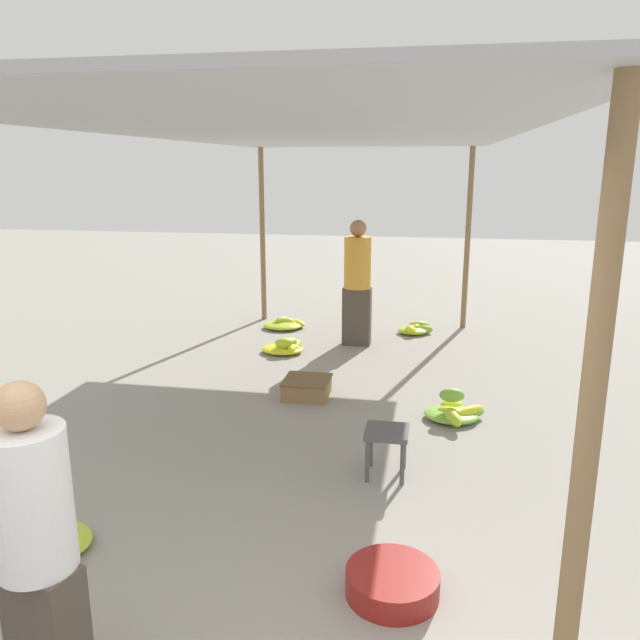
% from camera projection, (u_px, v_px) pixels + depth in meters
% --- Properties ---
extents(canopy_post_front_right, '(0.08, 0.08, 2.68)m').
position_uv_depth(canopy_post_front_right, '(580.00, 505.00, 2.04)').
color(canopy_post_front_right, olive).
rests_on(canopy_post_front_right, ground).
extents(canopy_post_back_left, '(0.08, 0.08, 2.68)m').
position_uv_depth(canopy_post_back_left, '(262.00, 236.00, 9.75)').
color(canopy_post_back_left, olive).
rests_on(canopy_post_back_left, ground).
extents(canopy_post_back_right, '(0.08, 0.08, 2.68)m').
position_uv_depth(canopy_post_back_right, '(468.00, 240.00, 9.21)').
color(canopy_post_back_right, olive).
rests_on(canopy_post_back_right, ground).
extents(canopy_tarp, '(3.54, 7.91, 0.04)m').
position_uv_depth(canopy_tarp, '(317.00, 132.00, 5.57)').
color(canopy_tarp, '#B2B2B7').
rests_on(canopy_tarp, canopy_post_front_left).
extents(vendor_foreground, '(0.42, 0.42, 1.58)m').
position_uv_depth(vendor_foreground, '(37.00, 549.00, 2.67)').
color(vendor_foreground, '#4C4238').
rests_on(vendor_foreground, ground).
extents(stool, '(0.34, 0.34, 0.39)m').
position_uv_depth(stool, '(387.00, 438.00, 4.93)').
color(stool, '#4C4C4C').
rests_on(stool, ground).
extents(basin_black, '(0.55, 0.55, 0.15)m').
position_uv_depth(basin_black, '(392.00, 583.00, 3.60)').
color(basin_black, maroon).
rests_on(basin_black, ground).
extents(banana_pile_left_0, '(0.64, 0.63, 0.16)m').
position_uv_depth(banana_pile_left_0, '(40.00, 544.00, 3.99)').
color(banana_pile_left_0, yellow).
rests_on(banana_pile_left_0, ground).
extents(banana_pile_left_1, '(0.67, 0.56, 0.17)m').
position_uv_depth(banana_pile_left_1, '(284.00, 324.00, 9.49)').
color(banana_pile_left_1, yellow).
rests_on(banana_pile_left_1, ground).
extents(banana_pile_left_2, '(0.55, 0.58, 0.22)m').
position_uv_depth(banana_pile_left_2, '(286.00, 347.00, 8.25)').
color(banana_pile_left_2, '#ABC92E').
rests_on(banana_pile_left_2, ground).
extents(banana_pile_right_0, '(0.62, 0.65, 0.32)m').
position_uv_depth(banana_pile_right_0, '(455.00, 412.00, 6.07)').
color(banana_pile_right_0, '#78B437').
rests_on(banana_pile_right_0, ground).
extents(banana_pile_right_1, '(0.51, 0.43, 0.17)m').
position_uv_depth(banana_pile_right_1, '(415.00, 329.00, 9.17)').
color(banana_pile_right_1, '#9EC330').
rests_on(banana_pile_right_1, ground).
extents(crate_near, '(0.49, 0.49, 0.19)m').
position_uv_depth(crate_near, '(307.00, 387.00, 6.69)').
color(crate_near, olive).
rests_on(crate_near, ground).
extents(shopper_walking_mid, '(0.39, 0.38, 1.71)m').
position_uv_depth(shopper_walking_mid, '(357.00, 281.00, 8.43)').
color(shopper_walking_mid, '#4C4238').
rests_on(shopper_walking_mid, ground).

